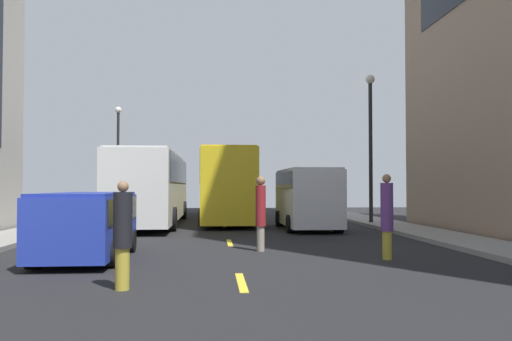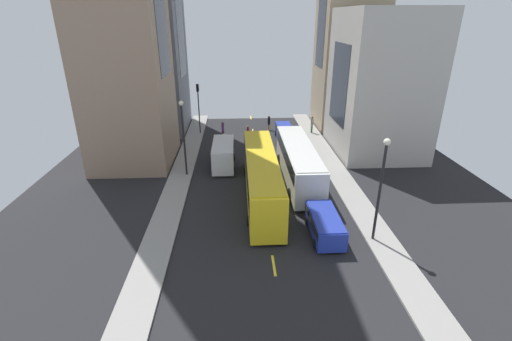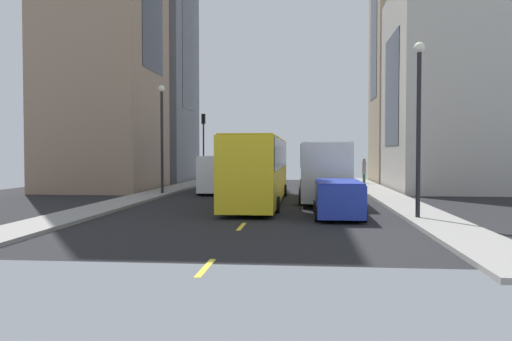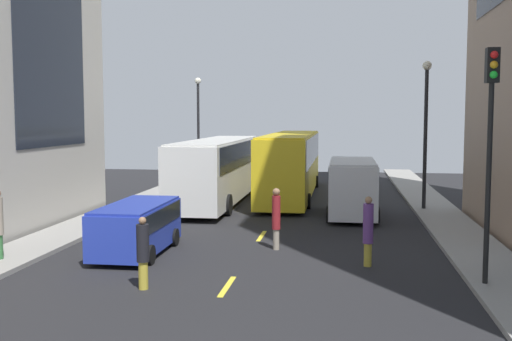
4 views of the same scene
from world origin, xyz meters
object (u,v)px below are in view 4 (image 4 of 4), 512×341
object	(u,v)px
streetcar_yellow	(291,159)
traffic_light_near_corner	(491,122)
pedestrian_crossing_mid	(143,251)
pedestrian_crossing_near	(368,229)
car_blue_0	(241,170)
pedestrian_walking_far	(276,216)
delivery_van_white	(352,184)
car_blue_1	(137,224)
city_bus_white	(218,165)

from	to	relation	value
streetcar_yellow	traffic_light_near_corner	world-z (taller)	traffic_light_near_corner
pedestrian_crossing_mid	traffic_light_near_corner	size ratio (longest dim) A/B	0.31
pedestrian_crossing_mid	pedestrian_crossing_near	xyz separation A→B (m)	(5.99, 3.36, 0.12)
streetcar_yellow	car_blue_0	world-z (taller)	streetcar_yellow
pedestrian_walking_far	traffic_light_near_corner	world-z (taller)	traffic_light_near_corner
pedestrian_crossing_mid	car_blue_0	bearing A→B (deg)	72.80
delivery_van_white	car_blue_0	size ratio (longest dim) A/B	1.19
streetcar_yellow	pedestrian_crossing_mid	xyz separation A→B (m)	(-2.30, -19.34, -1.10)
car_blue_0	pedestrian_walking_far	size ratio (longest dim) A/B	2.19
car_blue_1	streetcar_yellow	bearing A→B (deg)	75.86
car_blue_1	pedestrian_crossing_mid	world-z (taller)	pedestrian_crossing_mid
pedestrian_crossing_near	traffic_light_near_corner	xyz separation A→B (m)	(3.00, -2.04, 3.29)
car_blue_1	traffic_light_near_corner	size ratio (longest dim) A/B	0.73
pedestrian_walking_far	streetcar_yellow	bearing A→B (deg)	160.04
pedestrian_walking_far	pedestrian_crossing_mid	size ratio (longest dim) A/B	1.10
city_bus_white	car_blue_0	distance (m)	9.40
pedestrian_walking_far	pedestrian_crossing_mid	world-z (taller)	pedestrian_walking_far
delivery_van_white	pedestrian_walking_far	bearing A→B (deg)	-110.00
delivery_van_white	pedestrian_crossing_near	world-z (taller)	delivery_van_white
city_bus_white	car_blue_0	size ratio (longest dim) A/B	2.75
streetcar_yellow	pedestrian_crossing_mid	bearing A→B (deg)	-96.80
streetcar_yellow	pedestrian_walking_far	xyz separation A→B (m)	(0.66, -14.05, -0.96)
streetcar_yellow	city_bus_white	bearing A→B (deg)	-137.72
car_blue_1	traffic_light_near_corner	distance (m)	11.42
delivery_van_white	pedestrian_crossing_mid	world-z (taller)	delivery_van_white
streetcar_yellow	pedestrian_crossing_near	world-z (taller)	streetcar_yellow
car_blue_0	pedestrian_walking_far	world-z (taller)	pedestrian_walking_far
delivery_van_white	traffic_light_near_corner	size ratio (longest dim) A/B	0.90
city_bus_white	pedestrian_crossing_mid	bearing A→B (deg)	-85.44
delivery_van_white	car_blue_0	bearing A→B (deg)	119.79
streetcar_yellow	pedestrian_walking_far	distance (m)	14.10
pedestrian_crossing_mid	city_bus_white	bearing A→B (deg)	73.68
delivery_van_white	car_blue_1	xyz separation A→B (m)	(-7.22, -8.68, -0.52)
city_bus_white	traffic_light_near_corner	xyz separation A→B (m)	(10.28, -14.76, 2.42)
car_blue_1	car_blue_0	bearing A→B (deg)	90.20
pedestrian_walking_far	pedestrian_crossing_near	world-z (taller)	pedestrian_crossing_near
car_blue_0	pedestrian_crossing_near	size ratio (longest dim) A/B	2.16
streetcar_yellow	car_blue_1	bearing A→B (deg)	-104.14
car_blue_0	traffic_light_near_corner	xyz separation A→B (m)	(10.63, -24.09, 3.49)
city_bus_white	pedestrian_crossing_mid	distance (m)	16.16
car_blue_0	car_blue_1	world-z (taller)	car_blue_1
delivery_van_white	pedestrian_crossing_mid	size ratio (longest dim) A/B	2.86
pedestrian_walking_far	pedestrian_crossing_near	bearing A→B (deg)	34.84
car_blue_0	car_blue_1	bearing A→B (deg)	-89.80
car_blue_0	pedestrian_walking_far	distance (m)	20.64
streetcar_yellow	pedestrian_walking_far	world-z (taller)	streetcar_yellow
car_blue_0	pedestrian_crossing_near	xyz separation A→B (m)	(7.63, -22.05, 0.21)
city_bus_white	pedestrian_crossing_mid	size ratio (longest dim) A/B	6.59
streetcar_yellow	car_blue_0	bearing A→B (deg)	122.98
city_bus_white	pedestrian_crossing_near	world-z (taller)	city_bus_white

